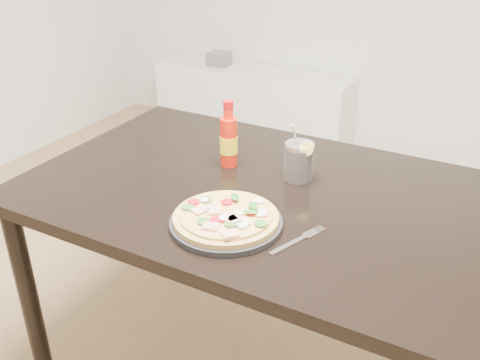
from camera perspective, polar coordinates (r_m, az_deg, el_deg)
The scene contains 8 objects.
dining_table at distance 1.64m, azimuth 2.00°, elevation -3.37°, with size 1.40×0.90×0.75m.
plate at distance 1.41m, azimuth -1.50°, elevation -4.57°, with size 0.30×0.30×0.02m, color black.
pizza at distance 1.40m, azimuth -1.46°, elevation -3.92°, with size 0.28×0.28×0.03m.
hot_sauce_bottle at distance 1.71m, azimuth -1.21°, elevation 4.26°, with size 0.07×0.07×0.22m.
cola_cup at distance 1.64m, azimuth 6.30°, elevation 1.91°, with size 0.10×0.09×0.18m.
fork at distance 1.36m, azimuth 6.35°, elevation -6.33°, with size 0.08×0.18×0.00m.
media_console at distance 3.81m, azimuth 1.27°, elevation 8.08°, with size 1.40×0.34×0.50m, color white.
cd_stack at distance 3.82m, azimuth -2.24°, elevation 12.79°, with size 0.14×0.12×0.09m.
Camera 1 is at (0.84, -1.13, 1.50)m, focal length 40.00 mm.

